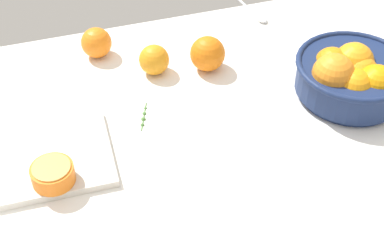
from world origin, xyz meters
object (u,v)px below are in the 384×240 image
Objects in this scene: orange_half_0 at (53,174)px; loose_orange_3 at (96,43)px; cutting_board at (31,161)px; loose_orange_1 at (154,60)px; fruit_bowl at (351,75)px; spoon at (256,14)px; loose_orange_0 at (208,54)px.

loose_orange_3 reaches higher than orange_half_0.
loose_orange_1 is (28.56, 19.84, 2.56)cm from cutting_board.
loose_orange_1 is at bearing 151.15° from fruit_bowl.
orange_half_0 is 69.45cm from spoon.
fruit_bowl is 55.85cm from loose_orange_3.
loose_orange_3 reaches higher than spoon.
cutting_board is at bearing 179.88° from fruit_bowl.
loose_orange_1 is (-11.51, 2.14, -0.55)cm from loose_orange_0.
orange_half_0 is (3.41, -6.87, 2.49)cm from cutting_board.
fruit_bowl is at bearing -32.59° from loose_orange_3.
fruit_bowl is 41.45cm from loose_orange_1.
loose_orange_1 is at bearing 34.79° from cutting_board.
loose_orange_1 is 33.94cm from spoon.
fruit_bowl reaches higher than cutting_board.
loose_orange_0 is at bearing 144.23° from fruit_bowl.
loose_orange_0 is 11.72cm from loose_orange_1.
loose_orange_0 is at bearing -137.60° from spoon.
cutting_board is at bearing 116.41° from orange_half_0.
cutting_board is 3.86× the size of orange_half_0.
loose_orange_0 reaches higher than loose_orange_1.
loose_orange_0 is (36.65, 24.57, 0.63)cm from orange_half_0.
loose_orange_1 is at bearing -43.16° from loose_orange_3.
loose_orange_3 is at bearing 68.64° from orange_half_0.
loose_orange_1 is 0.46× the size of spoon.
loose_orange_0 is at bearing -28.77° from loose_orange_3.
loose_orange_3 is (-47.03, 30.07, -1.74)cm from fruit_bowl.
spoon is at bearing 99.69° from fruit_bowl.
orange_half_0 is 36.69cm from loose_orange_1.
cutting_board is 34.87cm from loose_orange_1.
fruit_bowl reaches higher than orange_half_0.
fruit_bowl is 3.17× the size of orange_half_0.
orange_half_0 is at bearing -173.74° from fruit_bowl.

